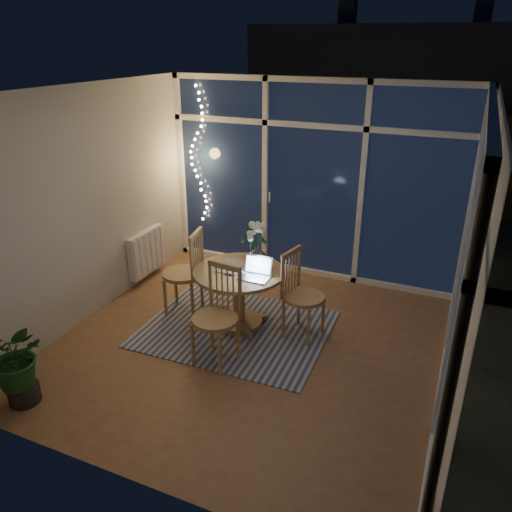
% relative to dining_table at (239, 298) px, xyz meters
% --- Properties ---
extents(floor, '(4.00, 4.00, 0.00)m').
position_rel_dining_table_xyz_m(floor, '(0.29, -0.31, -0.34)').
color(floor, brown).
rests_on(floor, ground).
extents(ceiling, '(4.00, 4.00, 0.00)m').
position_rel_dining_table_xyz_m(ceiling, '(0.29, -0.31, 2.26)').
color(ceiling, white).
rests_on(ceiling, wall_back).
extents(wall_back, '(4.00, 0.04, 2.60)m').
position_rel_dining_table_xyz_m(wall_back, '(0.29, 1.69, 0.96)').
color(wall_back, beige).
rests_on(wall_back, floor).
extents(wall_front, '(4.00, 0.04, 2.60)m').
position_rel_dining_table_xyz_m(wall_front, '(0.29, -2.31, 0.96)').
color(wall_front, beige).
rests_on(wall_front, floor).
extents(wall_left, '(0.04, 4.00, 2.60)m').
position_rel_dining_table_xyz_m(wall_left, '(-1.71, -0.31, 0.96)').
color(wall_left, beige).
rests_on(wall_left, floor).
extents(wall_right, '(0.04, 4.00, 2.60)m').
position_rel_dining_table_xyz_m(wall_right, '(2.29, -0.31, 0.96)').
color(wall_right, beige).
rests_on(wall_right, floor).
extents(window_wall_back, '(4.00, 0.10, 2.60)m').
position_rel_dining_table_xyz_m(window_wall_back, '(0.29, 1.65, 0.96)').
color(window_wall_back, white).
rests_on(window_wall_back, floor).
extents(window_wall_right, '(0.10, 4.00, 2.60)m').
position_rel_dining_table_xyz_m(window_wall_right, '(2.25, -0.31, 0.96)').
color(window_wall_right, white).
rests_on(window_wall_right, floor).
extents(radiator, '(0.10, 0.70, 0.58)m').
position_rel_dining_table_xyz_m(radiator, '(-1.65, 0.59, 0.06)').
color(radiator, white).
rests_on(radiator, wall_left).
extents(fairy_lights, '(0.24, 0.10, 1.85)m').
position_rel_dining_table_xyz_m(fairy_lights, '(-1.36, 1.57, 1.18)').
color(fairy_lights, '#F5B162').
rests_on(fairy_lights, window_wall_back).
extents(garden_patio, '(12.00, 6.00, 0.10)m').
position_rel_dining_table_xyz_m(garden_patio, '(0.79, 4.69, -0.40)').
color(garden_patio, black).
rests_on(garden_patio, ground).
extents(garden_fence, '(11.00, 0.08, 1.80)m').
position_rel_dining_table_xyz_m(garden_fence, '(0.29, 5.19, 0.56)').
color(garden_fence, '#331E12').
rests_on(garden_fence, ground).
extents(neighbour_roof, '(7.00, 3.00, 2.20)m').
position_rel_dining_table_xyz_m(neighbour_roof, '(0.59, 8.19, 1.86)').
color(neighbour_roof, '#31343B').
rests_on(neighbour_roof, ground).
extents(garden_shrubs, '(0.90, 0.90, 0.90)m').
position_rel_dining_table_xyz_m(garden_shrubs, '(-0.51, 3.09, 0.11)').
color(garden_shrubs, black).
rests_on(garden_shrubs, ground).
extents(rug, '(2.06, 1.67, 0.01)m').
position_rel_dining_table_xyz_m(rug, '(0.00, -0.10, -0.34)').
color(rug, '#B9B396').
rests_on(rug, floor).
extents(dining_table, '(1.03, 1.03, 0.69)m').
position_rel_dining_table_xyz_m(dining_table, '(0.00, 0.00, 0.00)').
color(dining_table, olive).
rests_on(dining_table, floor).
extents(chair_left, '(0.57, 0.57, 1.06)m').
position_rel_dining_table_xyz_m(chair_left, '(-0.73, 0.01, 0.19)').
color(chair_left, olive).
rests_on(chair_left, floor).
extents(chair_right, '(0.55, 0.55, 1.00)m').
position_rel_dining_table_xyz_m(chair_right, '(0.73, 0.08, 0.15)').
color(chair_right, olive).
rests_on(chair_right, floor).
extents(chair_front, '(0.54, 0.54, 1.04)m').
position_rel_dining_table_xyz_m(chair_front, '(0.08, -0.73, 0.18)').
color(chair_front, olive).
rests_on(chair_front, floor).
extents(laptop, '(0.32, 0.28, 0.23)m').
position_rel_dining_table_xyz_m(laptop, '(0.23, -0.11, 0.46)').
color(laptop, silver).
rests_on(laptop, dining_table).
extents(flower_vase, '(0.21, 0.21, 0.21)m').
position_rel_dining_table_xyz_m(flower_vase, '(0.11, 0.25, 0.45)').
color(flower_vase, silver).
rests_on(flower_vase, dining_table).
extents(bowl, '(0.16, 0.16, 0.04)m').
position_rel_dining_table_xyz_m(bowl, '(0.25, 0.18, 0.36)').
color(bowl, white).
rests_on(bowl, dining_table).
extents(newspapers, '(0.45, 0.38, 0.02)m').
position_rel_dining_table_xyz_m(newspapers, '(-0.09, 0.06, 0.35)').
color(newspapers, beige).
rests_on(newspapers, dining_table).
extents(phone, '(0.11, 0.06, 0.01)m').
position_rel_dining_table_xyz_m(phone, '(-0.04, -0.14, 0.35)').
color(phone, black).
rests_on(phone, dining_table).
extents(potted_plant, '(0.58, 0.51, 0.76)m').
position_rel_dining_table_xyz_m(potted_plant, '(-1.22, -1.96, 0.04)').
color(potted_plant, '#19471D').
rests_on(potted_plant, floor).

